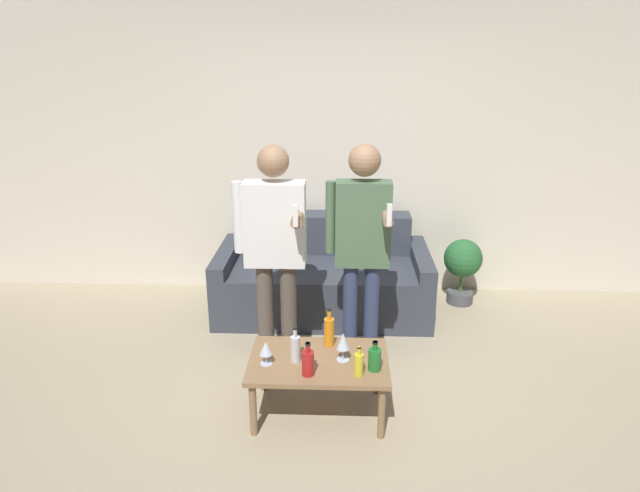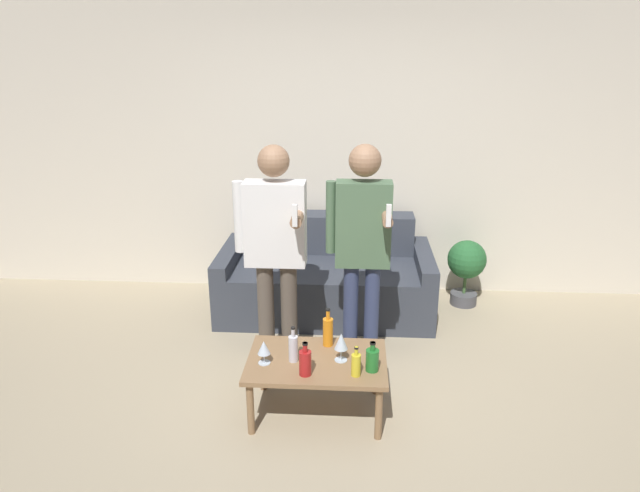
{
  "view_description": "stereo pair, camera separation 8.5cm",
  "coord_description": "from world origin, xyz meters",
  "px_view_note": "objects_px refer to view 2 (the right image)",
  "views": [
    {
      "loc": [
        -0.02,
        -3.0,
        2.22
      ],
      "look_at": [
        -0.16,
        0.62,
        0.95
      ],
      "focal_mm": 32.0,
      "sensor_mm": 36.0,
      "label": 1
    },
    {
      "loc": [
        0.06,
        -2.99,
        2.22
      ],
      "look_at": [
        -0.16,
        0.62,
        0.95
      ],
      "focal_mm": 32.0,
      "sensor_mm": 36.0,
      "label": 2
    }
  ],
  "objects_px": {
    "person_standing_left": "(275,241)",
    "person_standing_right": "(362,239)",
    "coffee_table": "(317,366)",
    "bottle_orange": "(356,364)",
    "couch": "(326,278)"
  },
  "relations": [
    {
      "from": "bottle_orange",
      "to": "coffee_table",
      "type": "bearing_deg",
      "value": 145.49
    },
    {
      "from": "couch",
      "to": "bottle_orange",
      "type": "distance_m",
      "value": 1.74
    },
    {
      "from": "bottle_orange",
      "to": "person_standing_right",
      "type": "bearing_deg",
      "value": 87.74
    },
    {
      "from": "bottle_orange",
      "to": "person_standing_left",
      "type": "relative_size",
      "value": 0.12
    },
    {
      "from": "coffee_table",
      "to": "bottle_orange",
      "type": "bearing_deg",
      "value": -34.51
    },
    {
      "from": "person_standing_right",
      "to": "couch",
      "type": "bearing_deg",
      "value": 107.52
    },
    {
      "from": "couch",
      "to": "coffee_table",
      "type": "distance_m",
      "value": 1.54
    },
    {
      "from": "couch",
      "to": "person_standing_right",
      "type": "relative_size",
      "value": 1.12
    },
    {
      "from": "bottle_orange",
      "to": "person_standing_left",
      "type": "xyz_separation_m",
      "value": [
        -0.57,
        0.76,
        0.49
      ]
    },
    {
      "from": "person_standing_right",
      "to": "coffee_table",
      "type": "bearing_deg",
      "value": -114.33
    },
    {
      "from": "couch",
      "to": "person_standing_right",
      "type": "xyz_separation_m",
      "value": [
        0.3,
        -0.94,
        0.68
      ]
    },
    {
      "from": "couch",
      "to": "bottle_orange",
      "type": "xyz_separation_m",
      "value": [
        0.27,
        -1.71,
        0.17
      ]
    },
    {
      "from": "person_standing_left",
      "to": "person_standing_right",
      "type": "bearing_deg",
      "value": 0.51
    },
    {
      "from": "person_standing_left",
      "to": "coffee_table",
      "type": "bearing_deg",
      "value": -61.13
    },
    {
      "from": "person_standing_left",
      "to": "person_standing_right",
      "type": "relative_size",
      "value": 0.99
    }
  ]
}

